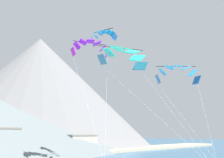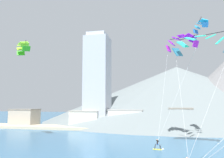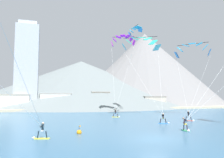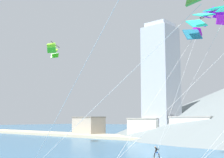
# 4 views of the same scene
# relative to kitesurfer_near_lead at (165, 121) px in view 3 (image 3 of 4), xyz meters

# --- Properties ---
(ground_plane) EXTENTS (400.00, 400.00, 0.00)m
(ground_plane) POSITION_rel_kitesurfer_near_lead_xyz_m (-7.23, -10.50, -0.45)
(ground_plane) COLOR #336084
(kitesurfer_near_lead) EXTENTS (1.75, 1.09, 1.64)m
(kitesurfer_near_lead) POSITION_rel_kitesurfer_near_lead_xyz_m (0.00, 0.00, 0.00)
(kitesurfer_near_lead) COLOR #337FDB
(kitesurfer_near_lead) RESTS_ON ground
(kitesurfer_near_trail) EXTENTS (1.79, 0.80, 1.66)m
(kitesurfer_near_trail) POSITION_rel_kitesurfer_near_lead_xyz_m (-18.04, -7.46, -0.00)
(kitesurfer_near_trail) COLOR yellow
(kitesurfer_near_trail) RESTS_ON ground
(kitesurfer_mid_center) EXTENTS (0.67, 1.78, 1.68)m
(kitesurfer_mid_center) POSITION_rel_kitesurfer_near_lead_xyz_m (-1.48, -7.44, 0.02)
(kitesurfer_mid_center) COLOR #33B266
(kitesurfer_mid_center) RESTS_ON ground
(kitesurfer_far_left) EXTENTS (1.57, 1.45, 1.73)m
(kitesurfer_far_left) POSITION_rel_kitesurfer_near_lead_xyz_m (6.05, 2.04, 0.05)
(kitesurfer_far_left) COLOR #E54C33
(kitesurfer_far_left) RESTS_ON ground
(kitesurfer_far_right) EXTENTS (1.78, 0.74, 1.64)m
(kitesurfer_far_right) POSITION_rel_kitesurfer_near_lead_xyz_m (-3.74, 12.36, -0.01)
(kitesurfer_far_right) COLOR yellow
(kitesurfer_far_right) RESTS_ON ground
(parafoil_kite_near_lead) EXTENTS (8.84, 17.29, 16.79)m
(parafoil_kite_near_lead) POSITION_rel_kitesurfer_near_lead_xyz_m (3.00, 14.89, 16.18)
(parafoil_kite_near_lead) COLOR teal
(parafoil_kite_far_left) EXTENTS (12.18, 13.04, 15.30)m
(parafoil_kite_far_left) POSITION_rel_kitesurfer_near_lead_xyz_m (14.59, 11.99, 14.84)
(parafoil_kite_far_left) COLOR #135AA3
(parafoil_kite_far_right) EXTENTS (7.04, 8.82, 18.02)m
(parafoil_kite_far_right) POSITION_rel_kitesurfer_near_lead_xyz_m (0.22, 19.36, 17.67)
(parafoil_kite_far_right) COLOR #C81CCB
(parafoil_kite_distant_high_outer) EXTENTS (2.40, 4.51, 1.92)m
(parafoil_kite_distant_high_outer) POSITION_rel_kitesurfer_near_lead_xyz_m (3.65, 19.54, 20.59)
(parafoil_kite_distant_high_outer) COLOR #2767B7
(race_marker_buoy) EXTENTS (0.56, 0.56, 1.02)m
(race_marker_buoy) POSITION_rel_kitesurfer_near_lead_xyz_m (-13.95, -5.61, -0.30)
(race_marker_buoy) COLOR orange
(race_marker_buoy) RESTS_ON ground
(shoreline_strip) EXTENTS (180.00, 10.00, 0.70)m
(shoreline_strip) POSITION_rel_kitesurfer_near_lead_xyz_m (-7.23, 39.96, -0.10)
(shoreline_strip) COLOR #BCAD8E
(shoreline_strip) RESTS_ON ground
(shore_building_harbour_front) EXTENTS (8.65, 6.47, 5.00)m
(shore_building_harbour_front) POSITION_rel_kitesurfer_near_lead_xyz_m (-26.45, 43.22, 2.06)
(shore_building_harbour_front) COLOR silver
(shore_building_harbour_front) RESTS_ON ground
(shore_building_promenade_mid) EXTENTS (6.36, 6.64, 5.94)m
(shore_building_promenade_mid) POSITION_rel_kitesurfer_near_lead_xyz_m (0.26, 44.76, 2.53)
(shore_building_promenade_mid) COLOR beige
(shore_building_promenade_mid) RESTS_ON ground
(shore_building_quay_west) EXTENTS (9.92, 5.90, 5.38)m
(shore_building_quay_west) POSITION_rel_kitesurfer_near_lead_xyz_m (-14.57, 43.73, 2.25)
(shore_building_quay_west) COLOR silver
(shore_building_quay_west) RESTS_ON ground
(shore_building_old_town) EXTENTS (8.58, 5.06, 4.39)m
(shore_building_old_town) POSITION_rel_kitesurfer_near_lead_xyz_m (20.01, 42.29, 1.76)
(shore_building_old_town) COLOR #B7AD9E
(shore_building_old_town) RESTS_ON ground
(highrise_tower) EXTENTS (7.00, 7.00, 28.34)m
(highrise_tower) POSITION_rel_kitesurfer_near_lead_xyz_m (-23.61, 44.72, 13.51)
(highrise_tower) COLOR #A8ADB7
(highrise_tower) RESTS_ON ground
(mountain_peak_west_ridge) EXTENTS (110.88, 110.88, 22.96)m
(mountain_peak_west_ridge) POSITION_rel_kitesurfer_near_lead_xyz_m (-0.11, 83.63, 11.03)
(mountain_peak_west_ridge) COLOR slate
(mountain_peak_west_ridge) RESTS_ON ground
(mountain_peak_central_summit) EXTENTS (81.04, 81.04, 39.26)m
(mountain_peak_central_summit) POSITION_rel_kitesurfer_near_lead_xyz_m (34.26, 78.45, 19.18)
(mountain_peak_central_summit) COLOR slate
(mountain_peak_central_summit) RESTS_ON ground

